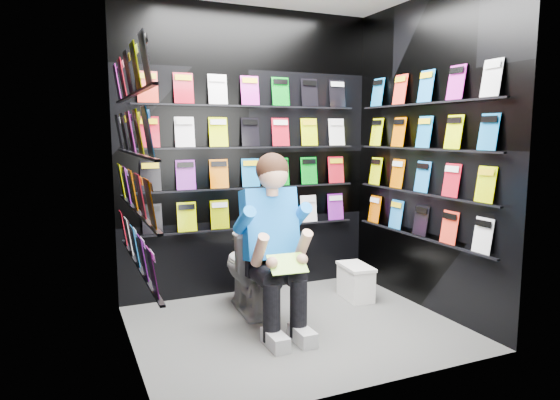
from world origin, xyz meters
name	(u,v)px	position (x,y,z in m)	size (l,w,h in m)	color
floor	(295,327)	(0.00, 0.00, 0.00)	(2.40, 2.40, 0.00)	#5F5F5D
wall_back	(249,153)	(0.00, 1.00, 1.30)	(2.40, 0.04, 2.60)	black
wall_front	(374,166)	(0.00, -1.00, 1.30)	(2.40, 0.04, 2.60)	black
wall_left	(127,162)	(-1.20, 0.00, 1.30)	(0.04, 2.00, 2.60)	black
wall_right	(426,155)	(1.20, 0.00, 1.30)	(0.04, 2.00, 2.60)	black
comics_back	(250,152)	(0.00, 0.97, 1.31)	(2.10, 0.06, 1.37)	#D86200
comics_left	(132,161)	(-1.17, 0.00, 1.31)	(0.06, 1.70, 1.37)	#D86200
comics_right	(423,154)	(1.17, 0.00, 1.31)	(0.06, 1.70, 1.37)	#D86200
toilet	(251,268)	(-0.18, 0.48, 0.37)	(0.42, 0.75, 0.73)	white
longbox	(356,283)	(0.78, 0.39, 0.14)	(0.21, 0.37, 0.28)	white
longbox_lid	(356,267)	(0.78, 0.39, 0.29)	(0.22, 0.39, 0.03)	white
reader	(268,226)	(-0.18, 0.10, 0.79)	(0.54, 0.80, 1.47)	blue
held_comic	(287,264)	(-0.18, -0.25, 0.58)	(0.27, 0.01, 0.18)	green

